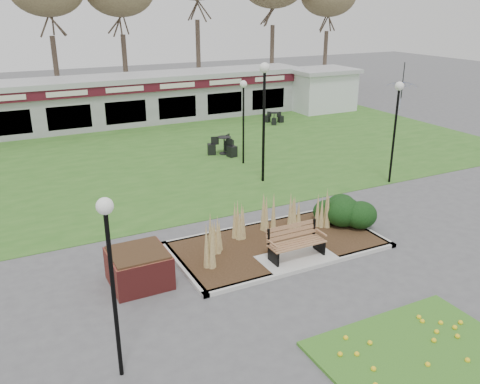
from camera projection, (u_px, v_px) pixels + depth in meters
name	position (u px, v px, depth m)	size (l,w,h in m)	color
ground	(299.00, 263.00, 14.58)	(100.00, 100.00, 0.00)	#515154
lawn	(163.00, 157.00, 24.60)	(34.00, 16.00, 0.02)	#2F631F
flower_bed	(419.00, 354.00, 10.72)	(4.20, 3.00, 0.16)	#387220
planting_bed	(310.00, 226.00, 16.12)	(6.75, 3.40, 1.27)	black
park_bench	(295.00, 241.00, 14.58)	(1.70, 0.66, 0.93)	#8C5C3F
brick_planter	(139.00, 267.00, 13.38)	(1.50, 1.50, 0.95)	maroon
food_pavilion	(119.00, 100.00, 30.73)	(24.60, 3.40, 2.90)	gray
service_hut	(321.00, 89.00, 34.83)	(4.40, 3.40, 2.83)	silver
lamp_post_near_left	(109.00, 251.00, 9.26)	(0.32, 0.32, 3.82)	black
lamp_post_near_right	(397.00, 110.00, 20.08)	(0.34, 0.34, 4.15)	black
lamp_post_mid_right	(264.00, 97.00, 20.02)	(0.40, 0.40, 4.86)	black
lamp_post_far_right	(243.00, 104.00, 22.61)	(0.32, 0.32, 3.82)	black
bistro_set_b	(224.00, 148.00, 24.94)	(1.58, 1.53, 0.86)	black
bistro_set_d	(274.00, 120.00, 31.32)	(1.07, 1.23, 0.65)	black
patio_umbrella	(401.00, 95.00, 31.67)	(2.32, 2.35, 2.49)	black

